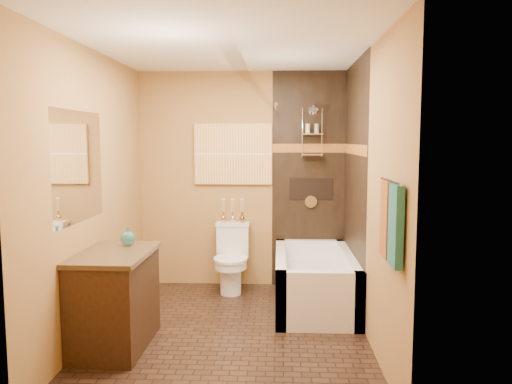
# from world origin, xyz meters

# --- Properties ---
(floor) EXTENTS (3.00, 3.00, 0.00)m
(floor) POSITION_xyz_m (0.00, 0.00, 0.00)
(floor) COLOR black
(floor) RESTS_ON ground
(wall_left) EXTENTS (0.02, 3.00, 2.50)m
(wall_left) POSITION_xyz_m (-1.20, 0.00, 1.25)
(wall_left) COLOR #A87C41
(wall_left) RESTS_ON floor
(wall_right) EXTENTS (0.02, 3.00, 2.50)m
(wall_right) POSITION_xyz_m (1.20, 0.00, 1.25)
(wall_right) COLOR #A87C41
(wall_right) RESTS_ON floor
(wall_back) EXTENTS (2.40, 0.02, 2.50)m
(wall_back) POSITION_xyz_m (0.00, 1.50, 1.25)
(wall_back) COLOR #A87C41
(wall_back) RESTS_ON floor
(wall_front) EXTENTS (2.40, 0.02, 2.50)m
(wall_front) POSITION_xyz_m (0.00, -1.50, 1.25)
(wall_front) COLOR #A87C41
(wall_front) RESTS_ON floor
(ceiling) EXTENTS (3.00, 3.00, 0.00)m
(ceiling) POSITION_xyz_m (0.00, 0.00, 2.50)
(ceiling) COLOR silver
(ceiling) RESTS_ON wall_back
(alcove_tile_back) EXTENTS (0.85, 0.01, 2.50)m
(alcove_tile_back) POSITION_xyz_m (0.78, 1.49, 1.25)
(alcove_tile_back) COLOR black
(alcove_tile_back) RESTS_ON wall_back
(alcove_tile_right) EXTENTS (0.01, 1.50, 2.50)m
(alcove_tile_right) POSITION_xyz_m (1.19, 0.75, 1.25)
(alcove_tile_right) COLOR black
(alcove_tile_right) RESTS_ON wall_right
(mosaic_band_back) EXTENTS (0.85, 0.01, 0.10)m
(mosaic_band_back) POSITION_xyz_m (0.78, 1.48, 1.62)
(mosaic_band_back) COLOR brown
(mosaic_band_back) RESTS_ON alcove_tile_back
(mosaic_band_right) EXTENTS (0.01, 1.50, 0.10)m
(mosaic_band_right) POSITION_xyz_m (1.18, 0.75, 1.62)
(mosaic_band_right) COLOR brown
(mosaic_band_right) RESTS_ON alcove_tile_right
(alcove_niche) EXTENTS (0.50, 0.01, 0.25)m
(alcove_niche) POSITION_xyz_m (0.80, 1.48, 1.15)
(alcove_niche) COLOR black
(alcove_niche) RESTS_ON alcove_tile_back
(shower_fixtures) EXTENTS (0.24, 0.33, 1.16)m
(shower_fixtures) POSITION_xyz_m (0.80, 1.38, 1.67)
(shower_fixtures) COLOR silver
(shower_fixtures) RESTS_ON floor
(curtain_rod) EXTENTS (0.03, 1.55, 0.03)m
(curtain_rod) POSITION_xyz_m (0.40, 0.75, 2.02)
(curtain_rod) COLOR silver
(curtain_rod) RESTS_ON wall_back
(towel_bar) EXTENTS (0.02, 0.55, 0.02)m
(towel_bar) POSITION_xyz_m (1.15, -1.05, 1.45)
(towel_bar) COLOR silver
(towel_bar) RESTS_ON wall_right
(towel_teal) EXTENTS (0.05, 0.22, 0.52)m
(towel_teal) POSITION_xyz_m (1.16, -1.18, 1.18)
(towel_teal) COLOR #1B595D
(towel_teal) RESTS_ON towel_bar
(towel_rust) EXTENTS (0.05, 0.22, 0.52)m
(towel_rust) POSITION_xyz_m (1.16, -0.92, 1.18)
(towel_rust) COLOR brown
(towel_rust) RESTS_ON towel_bar
(sunset_painting) EXTENTS (0.90, 0.04, 0.70)m
(sunset_painting) POSITION_xyz_m (-0.10, 1.48, 1.55)
(sunset_painting) COLOR gold
(sunset_painting) RESTS_ON wall_back
(vanity_mirror) EXTENTS (0.01, 1.00, 0.90)m
(vanity_mirror) POSITION_xyz_m (-1.19, -0.35, 1.50)
(vanity_mirror) COLOR white
(vanity_mirror) RESTS_ON wall_left
(bathtub) EXTENTS (0.80, 1.50, 0.55)m
(bathtub) POSITION_xyz_m (0.80, 0.75, 0.22)
(bathtub) COLOR white
(bathtub) RESTS_ON floor
(toilet) EXTENTS (0.39, 0.57, 0.76)m
(toilet) POSITION_xyz_m (-0.10, 1.22, 0.39)
(toilet) COLOR white
(toilet) RESTS_ON floor
(vanity) EXTENTS (0.57, 0.92, 0.80)m
(vanity) POSITION_xyz_m (-0.92, -0.35, 0.40)
(vanity) COLOR black
(vanity) RESTS_ON floor
(teal_bottle) EXTENTS (0.17, 0.17, 0.20)m
(teal_bottle) POSITION_xyz_m (-0.87, -0.11, 0.89)
(teal_bottle) COLOR #26736E
(teal_bottle) RESTS_ON vanity
(bud_vases) EXTENTS (0.27, 0.06, 0.27)m
(bud_vases) POSITION_xyz_m (-0.10, 1.39, 0.91)
(bud_vases) COLOR gold
(bud_vases) RESTS_ON toilet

